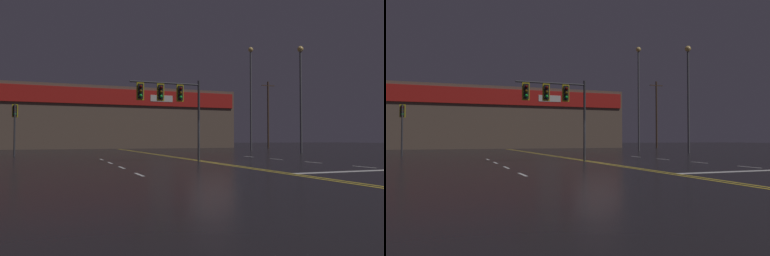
% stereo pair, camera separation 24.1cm
% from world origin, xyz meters
% --- Properties ---
extents(ground_plane, '(200.00, 200.00, 0.00)m').
position_xyz_m(ground_plane, '(0.00, 0.00, 0.00)').
color(ground_plane, black).
extents(road_markings, '(15.80, 60.00, 0.01)m').
position_xyz_m(road_markings, '(1.10, -1.46, 0.00)').
color(road_markings, gold).
rests_on(road_markings, ground).
extents(traffic_signal_median, '(4.19, 0.36, 4.76)m').
position_xyz_m(traffic_signal_median, '(-2.00, 1.63, 3.70)').
color(traffic_signal_median, '#38383D').
rests_on(traffic_signal_median, ground).
extents(traffic_signal_corner_northwest, '(0.42, 0.36, 3.94)m').
position_xyz_m(traffic_signal_corner_northwest, '(-10.90, 12.22, 2.90)').
color(traffic_signal_corner_northwest, '#38383D').
rests_on(traffic_signal_corner_northwest, ground).
extents(streetlight_near_left, '(0.56, 0.56, 11.75)m').
position_xyz_m(streetlight_near_left, '(12.81, 18.18, 7.28)').
color(streetlight_near_left, '#59595E').
rests_on(streetlight_near_left, ground).
extents(streetlight_far_left, '(0.56, 0.56, 10.05)m').
position_xyz_m(streetlight_far_left, '(13.54, 10.14, 6.36)').
color(streetlight_far_left, '#59595E').
rests_on(streetlight_far_left, ground).
extents(building_backdrop, '(35.08, 10.23, 8.47)m').
position_xyz_m(building_backdrop, '(0.00, 36.59, 4.25)').
color(building_backdrop, brown).
rests_on(building_backdrop, ground).
extents(utility_pole_row, '(45.83, 0.26, 9.98)m').
position_xyz_m(utility_pole_row, '(0.83, 29.61, 5.10)').
color(utility_pole_row, '#4C3828').
rests_on(utility_pole_row, ground).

